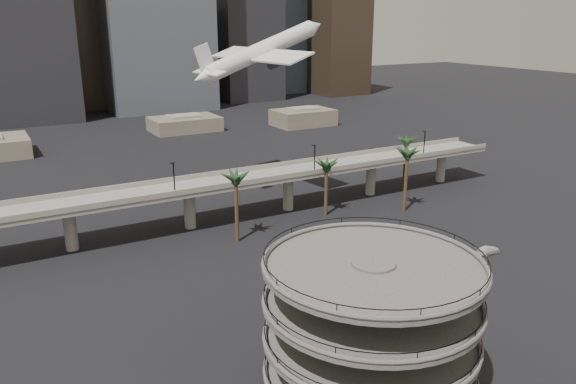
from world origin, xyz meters
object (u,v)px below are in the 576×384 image
overpass (241,184)px  car_b (392,260)px  airborne_jet (261,51)px  car_a (399,291)px  car_c (488,250)px  parking_ramp (371,320)px

overpass → car_b: 35.74m
airborne_jet → overpass: bearing=-138.6°
car_a → car_c: size_ratio=0.90×
parking_ramp → car_a: 27.10m
car_a → parking_ramp: bearing=151.3°
car_a → car_c: (23.59, 4.18, -0.04)m
parking_ramp → overpass: 60.46m
airborne_jet → car_c: size_ratio=7.45×
overpass → car_a: bearing=-81.9°
car_a → car_c: car_a is taller
overpass → car_a: overpass is taller
airborne_jet → car_c: 62.83m
parking_ramp → overpass: size_ratio=0.17×
car_c → car_b: bearing=74.7°
overpass → car_c: bearing=-51.9°
car_b → car_a: bearing=133.1°
airborne_jet → car_a: airborne_jet is taller
parking_ramp → car_a: bearing=42.1°
parking_ramp → car_b: parking_ramp is taller
overpass → airborne_jet: bearing=48.7°
overpass → airborne_jet: size_ratio=3.73×
car_a → overpass: bearing=27.3°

